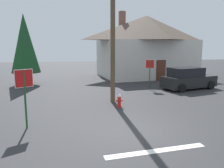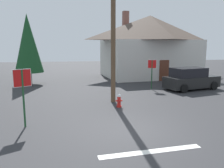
% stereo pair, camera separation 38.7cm
% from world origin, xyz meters
% --- Properties ---
extents(ground_plane, '(80.00, 80.00, 0.10)m').
position_xyz_m(ground_plane, '(0.00, 0.00, -0.05)').
color(ground_plane, '#2D2D30').
extents(lane_stop_bar, '(3.56, 0.59, 0.01)m').
position_xyz_m(lane_stop_bar, '(0.18, -1.93, 0.00)').
color(lane_stop_bar, silver).
rests_on(lane_stop_bar, ground).
extents(stop_sign_near, '(0.67, 0.37, 2.48)m').
position_xyz_m(stop_sign_near, '(-4.36, 1.16, 1.78)').
color(stop_sign_near, '#1E4C28').
rests_on(stop_sign_near, ground).
extents(fire_hydrant, '(0.38, 0.32, 0.75)m').
position_xyz_m(fire_hydrant, '(0.20, 3.61, 0.37)').
color(fire_hydrant, red).
rests_on(fire_hydrant, ground).
extents(utility_pole, '(1.60, 0.28, 9.78)m').
position_xyz_m(utility_pole, '(0.08, 4.87, 5.07)').
color(utility_pole, brown).
rests_on(utility_pole, ground).
extents(stop_sign_far, '(0.63, 0.23, 2.31)m').
position_xyz_m(stop_sign_far, '(3.75, 8.37, 1.63)').
color(stop_sign_far, '#1E4C28').
rests_on(stop_sign_far, ground).
extents(house, '(10.97, 8.40, 7.03)m').
position_xyz_m(house, '(5.95, 15.63, 3.38)').
color(house, beige).
rests_on(house, ground).
extents(parked_car, '(4.62, 2.78, 1.71)m').
position_xyz_m(parked_car, '(6.73, 7.80, 0.81)').
color(parked_car, black).
rests_on(parked_car, ground).
extents(pine_tree_mid_left, '(2.42, 2.42, 6.04)m').
position_xyz_m(pine_tree_mid_left, '(-6.04, 12.19, 3.55)').
color(pine_tree_mid_left, '#4C3823').
rests_on(pine_tree_mid_left, ground).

